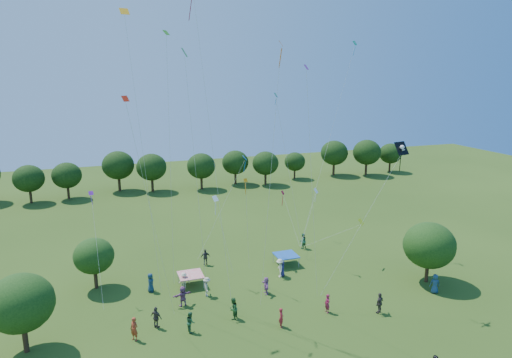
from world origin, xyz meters
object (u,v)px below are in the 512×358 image
object	(u,v)px
pirate_kite	(400,151)
red_high_kite	(199,37)
near_tree_north	(94,256)
tent_blue	(286,255)
tent_red_stripe	(191,275)
near_tree_east	(429,245)
near_tree_west	(21,303)

from	to	relation	value
pirate_kite	red_high_kite	xyz separation A→B (m)	(-15.22, 4.62, 8.73)
near_tree_north	tent_blue	bearing A→B (deg)	-2.92
tent_red_stripe	red_high_kite	xyz separation A→B (m)	(0.57, -3.62, 20.69)
near_tree_north	pirate_kite	size ratio (longest dim) A/B	0.38
near_tree_east	red_high_kite	bearing A→B (deg)	171.92
near_tree_east	red_high_kite	size ratio (longest dim) A/B	0.23
tent_red_stripe	tent_blue	distance (m)	10.18
near_tree_east	tent_red_stripe	size ratio (longest dim) A/B	2.62
tent_blue	pirate_kite	xyz separation A→B (m)	(5.71, -9.60, 11.97)
pirate_kite	near_tree_north	bearing A→B (deg)	156.34
near_tree_west	tent_blue	world-z (taller)	near_tree_west
near_tree_north	near_tree_west	bearing A→B (deg)	-118.65
near_tree_north	near_tree_east	distance (m)	30.61
pirate_kite	red_high_kite	bearing A→B (deg)	163.12
tent_red_stripe	pirate_kite	xyz separation A→B (m)	(15.80, -8.24, 11.97)
near_tree_east	tent_red_stripe	world-z (taller)	near_tree_east
tent_blue	red_high_kite	distance (m)	23.31
near_tree_west	near_tree_east	size ratio (longest dim) A/B	1.00
near_tree_east	tent_blue	distance (m)	13.76
near_tree_west	tent_blue	size ratio (longest dim) A/B	2.62
near_tree_north	near_tree_east	size ratio (longest dim) A/B	0.82
near_tree_west	tent_red_stripe	size ratio (longest dim) A/B	2.62
tent_blue	red_high_kite	size ratio (longest dim) A/B	0.09
near_tree_north	red_high_kite	world-z (taller)	red_high_kite
near_tree_east	tent_red_stripe	distance (m)	22.19
near_tree_west	near_tree_east	world-z (taller)	near_tree_west
near_tree_north	red_high_kite	distance (m)	21.43
near_tree_west	red_high_kite	size ratio (longest dim) A/B	0.23
tent_red_stripe	tent_blue	world-z (taller)	same
tent_red_stripe	near_tree_north	bearing A→B (deg)	164.43
near_tree_west	near_tree_north	size ratio (longest dim) A/B	1.22
red_high_kite	pirate_kite	bearing A→B (deg)	-16.88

